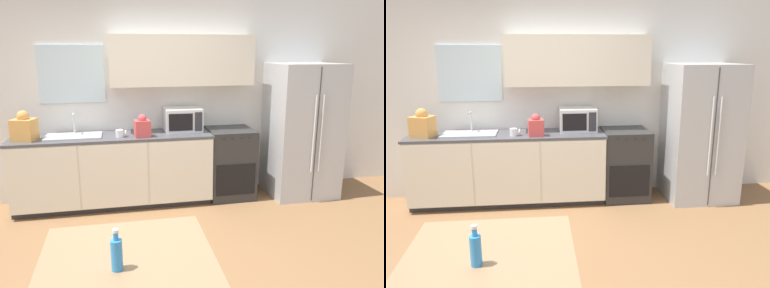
% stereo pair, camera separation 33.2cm
% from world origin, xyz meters
% --- Properties ---
extents(ground_plane, '(12.00, 12.00, 0.00)m').
position_xyz_m(ground_plane, '(0.00, 0.00, 0.00)').
color(ground_plane, olive).
extents(wall_back, '(12.00, 0.38, 2.70)m').
position_xyz_m(wall_back, '(0.09, 1.94, 1.43)').
color(wall_back, silver).
rests_on(wall_back, ground_plane).
extents(kitchen_counter, '(2.46, 0.63, 0.92)m').
position_xyz_m(kitchen_counter, '(-0.29, 1.63, 0.46)').
color(kitchen_counter, '#333333').
rests_on(kitchen_counter, ground_plane).
extents(oven_range, '(0.60, 0.61, 0.93)m').
position_xyz_m(oven_range, '(1.24, 1.64, 0.47)').
color(oven_range, '#2D2D2D').
rests_on(oven_range, ground_plane).
extents(refrigerator, '(0.87, 0.80, 1.78)m').
position_xyz_m(refrigerator, '(2.22, 1.56, 0.89)').
color(refrigerator, silver).
rests_on(refrigerator, ground_plane).
extents(kitchen_sink, '(0.67, 0.39, 0.27)m').
position_xyz_m(kitchen_sink, '(-0.76, 1.64, 0.94)').
color(kitchen_sink, '#B7BABC').
rests_on(kitchen_sink, kitchen_counter).
extents(microwave, '(0.47, 0.38, 0.30)m').
position_xyz_m(microwave, '(0.61, 1.72, 1.07)').
color(microwave, silver).
rests_on(microwave, kitchen_counter).
extents(coffee_mug, '(0.13, 0.09, 0.09)m').
position_xyz_m(coffee_mug, '(-0.20, 1.51, 0.97)').
color(coffee_mug, white).
rests_on(coffee_mug, kitchen_counter).
extents(grocery_bag_0, '(0.30, 0.28, 0.35)m').
position_xyz_m(grocery_bag_0, '(-1.30, 1.55, 1.07)').
color(grocery_bag_0, '#DB994C').
rests_on(grocery_bag_0, kitchen_counter).
extents(grocery_bag_1, '(0.20, 0.18, 0.28)m').
position_xyz_m(grocery_bag_1, '(0.07, 1.48, 1.04)').
color(grocery_bag_1, '#D14C4C').
rests_on(grocery_bag_1, kitchen_counter).
extents(dining_table, '(1.01, 0.90, 0.77)m').
position_xyz_m(dining_table, '(-0.21, -1.00, 0.66)').
color(dining_table, '#997551').
rests_on(dining_table, ground_plane).
extents(drink_bottle, '(0.06, 0.06, 0.24)m').
position_xyz_m(drink_bottle, '(-0.27, -1.14, 0.87)').
color(drink_bottle, '#338CD8').
rests_on(drink_bottle, dining_table).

